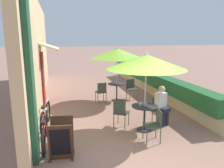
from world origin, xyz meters
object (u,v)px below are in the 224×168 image
bicycle_second (46,117)px  coffee_cup_near (140,104)px  patio_table_near (145,113)px  menu_board (61,139)px  cafe_chair_near_left (155,123)px  patio_umbrella_mid (117,54)px  cafe_chair_near_right (159,108)px  cafe_chair_mid_right (101,91)px  bicycle_leaning (45,132)px  cafe_chair_near_back (121,111)px  patio_table_mid (117,88)px  patio_umbrella_near (146,62)px  seated_patron_near_right (162,104)px  cafe_chair_mid_left (131,87)px

bicycle_second → coffee_cup_near: bearing=-11.2°
patio_table_near → menu_board: size_ratio=0.85×
cafe_chair_near_left → patio_umbrella_mid: 4.19m
patio_table_near → patio_umbrella_mid: bearing=89.3°
cafe_chair_near_right → patio_umbrella_mid: 3.26m
patio_umbrella_mid → cafe_chair_mid_right: (-0.71, -0.14, -1.52)m
bicycle_leaning → cafe_chair_near_back: bearing=16.1°
cafe_chair_near_back → patio_table_mid: (0.66, 2.80, 0.03)m
patio_table_near → cafe_chair_near_right: cafe_chair_near_right is taller
patio_umbrella_near → cafe_chair_near_right: (0.64, 0.35, -1.52)m
patio_umbrella_near → bicycle_second: size_ratio=1.28×
coffee_cup_near → bicycle_second: (-2.72, 0.83, -0.44)m
patio_table_near → coffee_cup_near: coffee_cup_near is taller
patio_table_near → bicycle_second: size_ratio=0.43×
patio_table_near → cafe_chair_near_right: 0.73m
cafe_chair_near_right → coffee_cup_near: bearing=-2.1°
seated_patron_near_right → coffee_cup_near: size_ratio=13.89×
patio_table_mid → coffee_cup_near: bearing=-92.8°
patio_table_near → patio_table_mid: (0.04, 3.18, 0.00)m
seated_patron_near_right → cafe_chair_near_back: 1.32m
patio_table_mid → menu_board: 4.76m
patio_table_near → bicycle_leaning: 2.83m
patio_table_mid → cafe_chair_mid_right: (-0.71, -0.14, -0.03)m
cafe_chair_near_left → seated_patron_near_right: size_ratio=0.70×
cafe_chair_mid_left → cafe_chair_mid_right: 1.45m
patio_umbrella_mid → cafe_chair_near_left: bearing=-90.8°
cafe_chair_near_left → seated_patron_near_right: bearing=-28.3°
patio_table_near → seated_patron_near_right: (0.68, 0.25, 0.14)m
coffee_cup_near → bicycle_leaning: size_ratio=0.05×
patio_umbrella_near → cafe_chair_near_left: (-0.01, -0.73, -1.52)m
bicycle_leaning → menu_board: bearing=-59.1°
menu_board → cafe_chair_near_back: bearing=42.9°
coffee_cup_near → bicycle_leaning: (-2.70, -0.30, -0.45)m
seated_patron_near_right → cafe_chair_near_back: size_ratio=1.44×
patio_table_mid → patio_umbrella_mid: 1.50m
bicycle_second → menu_board: 1.85m
patio_table_mid → menu_board: menu_board is taller
cafe_chair_near_left → menu_board: (-2.40, -0.18, -0.08)m
patio_table_near → cafe_chair_near_back: (-0.62, 0.38, -0.03)m
cafe_chair_near_back → bicycle_leaning: 2.28m
cafe_chair_near_right → menu_board: bearing=-0.5°
cafe_chair_near_left → patio_table_mid: 3.90m
cafe_chair_near_right → bicycle_second: (-3.47, 0.55, -0.16)m
bicycle_second → cafe_chair_mid_left: bearing=39.8°
cafe_chair_near_left → cafe_chair_near_back: bearing=36.0°
cafe_chair_mid_left → bicycle_leaning: cafe_chair_mid_left is taller
cafe_chair_mid_left → bicycle_second: cafe_chair_mid_left is taller
cafe_chair_near_back → cafe_chair_mid_left: (1.37, 2.94, 0.00)m
patio_umbrella_near → patio_table_mid: (0.04, 3.18, -1.50)m
cafe_chair_near_right → bicycle_second: size_ratio=0.49×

